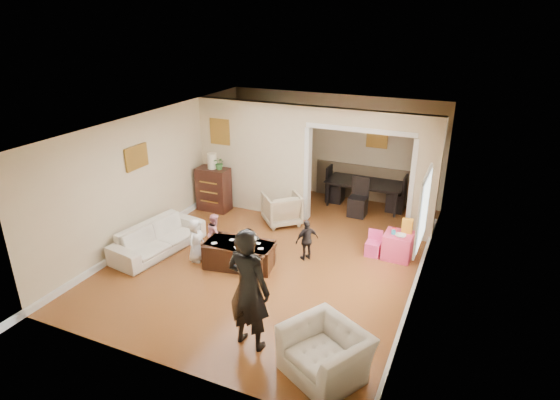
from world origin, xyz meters
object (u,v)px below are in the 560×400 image
at_px(coffee_table, 240,255).
at_px(dresser, 214,189).
at_px(cyan_cup, 394,232).
at_px(child_kneel_b, 215,233).
at_px(armchair_front, 325,353).
at_px(table_lamp, 212,161).
at_px(armchair_back, 282,208).
at_px(dining_table, 365,194).
at_px(coffee_cup, 243,243).
at_px(child_kneel_a, 196,240).
at_px(adult_person, 249,289).
at_px(play_table, 398,246).
at_px(sofa, 158,238).
at_px(child_toddler, 307,240).

bearing_deg(coffee_table, dresser, 131.08).
bearing_deg(cyan_cup, child_kneel_b, -159.96).
relative_size(armchair_front, cyan_cup, 12.77).
bearing_deg(table_lamp, armchair_back, -1.74).
bearing_deg(table_lamp, armchair_front, -44.42).
xyz_separation_m(dining_table, child_kneel_b, (-2.09, -3.52, 0.08)).
height_order(armchair_front, dining_table, armchair_front).
distance_m(coffee_table, coffee_cup, 0.31).
distance_m(armchair_back, armchair_front, 4.74).
relative_size(armchair_front, coffee_cup, 9.33).
distance_m(dresser, child_kneel_a, 2.48).
bearing_deg(dresser, adult_person, -52.74).
distance_m(play_table, child_kneel_b, 3.55).
distance_m(coffee_cup, child_kneel_a, 0.96).
height_order(dresser, adult_person, adult_person).
xyz_separation_m(table_lamp, child_kneel_a, (1.00, -2.27, -0.80)).
relative_size(coffee_cup, play_table, 0.21).
relative_size(armchair_back, armchair_front, 0.76).
bearing_deg(coffee_table, table_lamp, 131.08).
bearing_deg(play_table, coffee_table, -149.84).
relative_size(cyan_cup, child_kneel_a, 0.09).
relative_size(coffee_cup, adult_person, 0.06).
bearing_deg(cyan_cup, sofa, -159.38).
bearing_deg(armchair_front, child_kneel_a, 178.84).
relative_size(armchair_back, coffee_table, 0.62).
xyz_separation_m(armchair_back, adult_person, (1.25, -3.95, 0.56)).
bearing_deg(child_kneel_b, child_toddler, -106.31).
height_order(dresser, dining_table, dresser).
bearing_deg(coffee_table, dining_table, 70.00).
bearing_deg(cyan_cup, play_table, 26.57).
height_order(armchair_back, coffee_cup, armchair_back).
height_order(table_lamp, cyan_cup, table_lamp).
xyz_separation_m(armchair_back, coffee_table, (0.06, -2.07, -0.12)).
height_order(table_lamp, dining_table, table_lamp).
bearing_deg(child_toddler, adult_person, 42.42).
bearing_deg(armchair_front, child_kneel_b, 171.88).
height_order(coffee_table, play_table, play_table).
xyz_separation_m(child_kneel_b, child_toddler, (1.75, 0.45, 0.00)).
distance_m(armchair_back, dining_table, 2.27).
bearing_deg(dresser, coffee_cup, -48.08).
bearing_deg(table_lamp, cyan_cup, -8.36).
bearing_deg(coffee_cup, sofa, -177.38).
distance_m(play_table, dining_table, 2.60).
distance_m(sofa, child_kneel_b, 1.15).
xyz_separation_m(table_lamp, child_toddler, (2.90, -1.37, -0.81)).
bearing_deg(adult_person, cyan_cup, -103.39).
relative_size(adult_person, child_kneel_a, 2.14).
bearing_deg(coffee_cup, play_table, 31.95).
relative_size(table_lamp, coffee_table, 0.29).
distance_m(play_table, child_kneel_a, 3.87).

